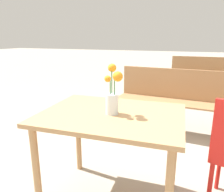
{
  "coord_description": "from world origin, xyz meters",
  "views": [
    {
      "loc": [
        0.54,
        -1.36,
        1.24
      ],
      "look_at": [
        0.01,
        -0.02,
        0.86
      ],
      "focal_mm": 35.0,
      "sensor_mm": 36.0,
      "label": 1
    }
  ],
  "objects": [
    {
      "name": "table_front",
      "position": [
        0.0,
        0.0,
        0.63
      ],
      "size": [
        1.04,
        0.81,
        0.73
      ],
      "color": "tan",
      "rests_on": "ground_plane"
    },
    {
      "name": "bench_near",
      "position": [
        0.48,
        1.5,
        0.47
      ],
      "size": [
        1.88,
        0.46,
        0.85
      ],
      "color": "#9E7047",
      "rests_on": "ground_plane"
    },
    {
      "name": "bench_middle",
      "position": [
        0.7,
        3.66,
        0.45
      ],
      "size": [
        1.41,
        0.39,
        0.85
      ],
      "color": "#9E7047",
      "rests_on": "ground_plane"
    },
    {
      "name": "flower_vase",
      "position": [
        0.01,
        -0.02,
        0.85
      ],
      "size": [
        0.12,
        0.12,
        0.35
      ],
      "color": "silver",
      "rests_on": "table_front"
    }
  ]
}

